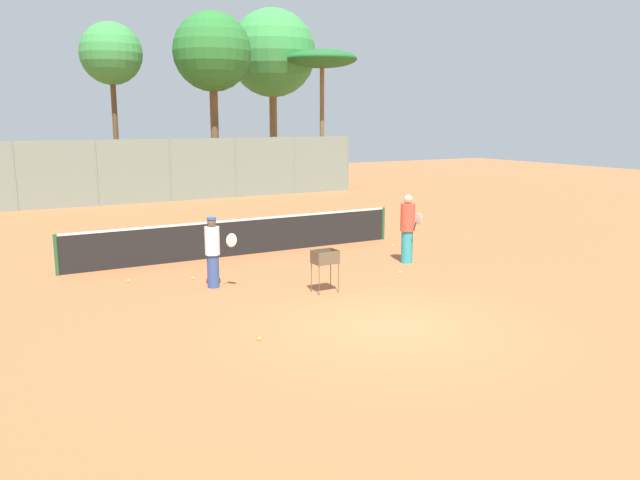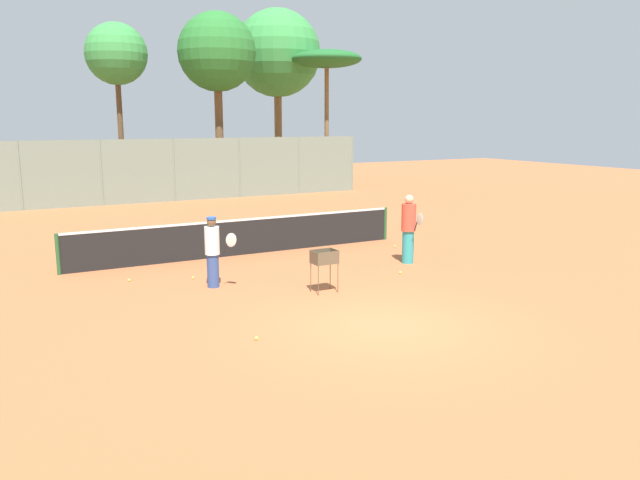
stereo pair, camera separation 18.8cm
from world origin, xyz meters
TOP-DOWN VIEW (x-y plane):
  - ground_plane at (0.00, 0.00)m, footprint 80.00×80.00m
  - tennis_net at (0.00, 7.37)m, footprint 10.17×0.10m
  - back_fence at (0.00, 20.54)m, footprint 23.73×0.08m
  - tree_0 at (-0.06, 23.88)m, footprint 3.07×3.07m
  - tree_1 at (9.65, 25.69)m, footprint 5.15×5.15m
  - tree_2 at (4.90, 22.93)m, footprint 4.10×4.10m
  - tree_3 at (11.02, 22.08)m, footprint 3.92×3.92m
  - player_white_outfit at (3.62, 4.20)m, footprint 0.39×0.96m
  - player_red_cap at (-1.95, 4.33)m, footprint 0.61×0.77m
  - ball_cart at (0.12, 2.68)m, footprint 0.56×0.41m
  - tennis_ball_0 at (-3.61, 5.82)m, footprint 0.07×0.07m
  - tennis_ball_1 at (4.58, 6.18)m, footprint 0.07×0.07m
  - tennis_ball_2 at (-2.48, 0.48)m, footprint 0.07×0.07m
  - tennis_ball_3 at (2.70, 3.26)m, footprint 0.07×0.07m
  - tennis_ball_4 at (-2.16, 5.29)m, footprint 0.07×0.07m
  - parked_car at (1.90, 25.47)m, footprint 4.20×1.70m

SIDE VIEW (x-z plane):
  - ground_plane at x=0.00m, z-range 0.00..0.00m
  - tennis_ball_0 at x=-3.61m, z-range 0.00..0.07m
  - tennis_ball_1 at x=4.58m, z-range 0.00..0.07m
  - tennis_ball_2 at x=-2.48m, z-range 0.00..0.07m
  - tennis_ball_3 at x=2.70m, z-range 0.00..0.07m
  - tennis_ball_4 at x=-2.16m, z-range 0.00..0.07m
  - tennis_net at x=0.00m, z-range 0.02..1.09m
  - parked_car at x=1.90m, z-range -0.14..1.46m
  - ball_cart at x=0.12m, z-range 0.26..1.24m
  - player_red_cap at x=-1.95m, z-range 0.03..1.71m
  - player_white_outfit at x=3.62m, z-range 0.03..1.92m
  - back_fence at x=0.00m, z-range 0.00..3.03m
  - tree_0 at x=-0.06m, z-range 2.75..11.45m
  - tree_3 at x=11.02m, z-range 3.28..11.04m
  - tree_2 at x=4.90m, z-range 2.61..12.08m
  - tree_1 at x=9.65m, z-range 2.58..12.99m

